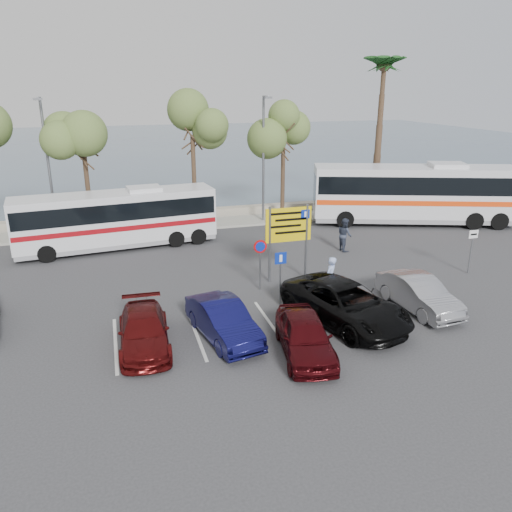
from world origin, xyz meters
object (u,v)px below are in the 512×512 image
object	(u,v)px
coach_bus_left	(117,221)
suv_black	(345,303)
pedestrian_near	(330,278)
car_maroon	(144,331)
street_lamp_right	(264,153)
car_red	(305,336)
direction_sign	(288,230)
coach_bus_right	(414,196)
car_blue	(223,320)
street_lamp_left	(48,162)
car_silver_b	(419,294)
pedestrian_far	(345,235)

from	to	relation	value
coach_bus_left	suv_black	distance (m)	14.62
pedestrian_near	car_maroon	bearing A→B (deg)	-27.78
street_lamp_right	car_red	size ratio (longest dim) A/B	1.96
coach_bus_left	car_red	distance (m)	15.15
car_maroon	direction_sign	bearing A→B (deg)	35.82
coach_bus_left	suv_black	world-z (taller)	coach_bus_left
street_lamp_right	car_maroon	world-z (taller)	street_lamp_right
direction_sign	coach_bus_right	world-z (taller)	coach_bus_right
car_blue	car_red	size ratio (longest dim) A/B	1.02
coach_bus_left	car_blue	xyz separation A→B (m)	(3.31, -12.08, -0.88)
coach_bus_right	car_maroon	distance (m)	21.96
street_lamp_right	street_lamp_left	bearing A→B (deg)	180.00
direction_sign	car_blue	size ratio (longest dim) A/B	0.86
car_blue	pedestrian_near	distance (m)	5.64
street_lamp_right	car_silver_b	xyz separation A→B (m)	(2.02, -14.94, -3.91)
street_lamp_left	car_silver_b	size ratio (longest dim) A/B	1.91
street_lamp_right	pedestrian_far	distance (m)	8.32
car_red	pedestrian_far	bearing A→B (deg)	67.43
car_blue	pedestrian_far	bearing A→B (deg)	31.65
coach_bus_left	car_blue	distance (m)	12.55
suv_black	car_blue	bearing A→B (deg)	162.26
coach_bus_right	car_maroon	bearing A→B (deg)	-147.05
street_lamp_right	pedestrian_near	distance (m)	13.45
suv_black	pedestrian_near	distance (m)	2.29
coach_bus_left	car_maroon	bearing A→B (deg)	-87.60
direction_sign	pedestrian_far	size ratio (longest dim) A/B	1.95
street_lamp_right	car_blue	distance (m)	16.78
coach_bus_left	street_lamp_right	bearing A→B (deg)	17.63
pedestrian_near	car_silver_b	bearing A→B (deg)	103.91
direction_sign	coach_bus_left	xyz separation A→B (m)	(-7.50, 7.30, -0.86)
direction_sign	pedestrian_far	xyz separation A→B (m)	(4.53, 3.30, -1.51)
direction_sign	car_red	xyz separation A→B (m)	(-1.79, -6.70, -1.73)
street_lamp_right	car_maroon	size ratio (longest dim) A/B	1.90
car_red	pedestrian_near	bearing A→B (deg)	65.60
car_red	pedestrian_far	xyz separation A→B (m)	(6.32, 10.00, 0.23)
coach_bus_right	pedestrian_near	world-z (taller)	coach_bus_right
direction_sign	car_red	distance (m)	7.15
street_lamp_left	direction_sign	bearing A→B (deg)	-43.17
car_blue	car_maroon	distance (m)	2.82
car_maroon	street_lamp_left	bearing A→B (deg)	107.29
car_maroon	car_silver_b	xyz separation A→B (m)	(11.02, 0.02, 0.08)
coach_bus_left	coach_bus_right	bearing A→B (deg)	-0.05
car_silver_b	car_blue	bearing A→B (deg)	176.96
street_lamp_left	coach_bus_left	xyz separation A→B (m)	(3.50, -3.02, -3.03)
street_lamp_left	pedestrian_near	bearing A→B (deg)	-47.08
street_lamp_left	car_maroon	size ratio (longest dim) A/B	1.90
car_silver_b	pedestrian_far	size ratio (longest dim) A/B	2.28
car_red	coach_bus_right	bearing A→B (deg)	56.43
suv_black	car_red	bearing A→B (deg)	-159.18
coach_bus_left	car_maroon	world-z (taller)	coach_bus_left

